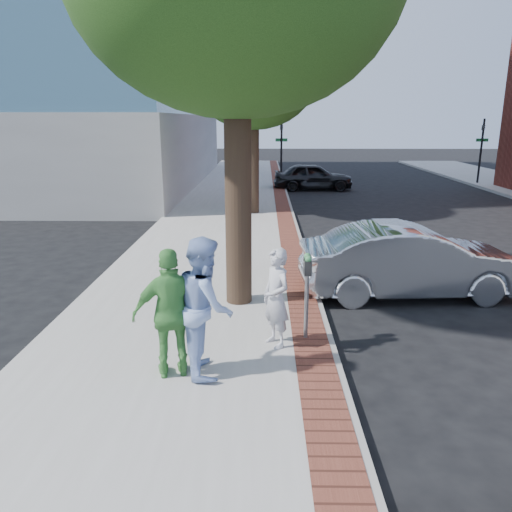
{
  "coord_description": "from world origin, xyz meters",
  "views": [
    {
      "loc": [
        -0.09,
        -7.75,
        3.75
      ],
      "look_at": [
        -0.25,
        1.56,
        1.2
      ],
      "focal_mm": 35.0,
      "sensor_mm": 36.0,
      "label": 1
    }
  ],
  "objects_px": {
    "person_gray": "(276,298)",
    "sedan_silver": "(411,261)",
    "person_officer": "(205,306)",
    "person_green": "(172,314)",
    "parking_meter": "(307,279)",
    "bg_car": "(313,176)"
  },
  "relations": [
    {
      "from": "person_gray",
      "to": "person_green",
      "type": "xyz_separation_m",
      "value": [
        -1.5,
        -1.01,
        0.13
      ]
    },
    {
      "from": "person_officer",
      "to": "bg_car",
      "type": "distance_m",
      "value": 21.12
    },
    {
      "from": "person_officer",
      "to": "sedan_silver",
      "type": "bearing_deg",
      "value": -59.12
    },
    {
      "from": "parking_meter",
      "to": "bg_car",
      "type": "distance_m",
      "value": 19.77
    },
    {
      "from": "person_officer",
      "to": "person_gray",
      "type": "bearing_deg",
      "value": -62.16
    },
    {
      "from": "person_gray",
      "to": "person_officer",
      "type": "bearing_deg",
      "value": -81.03
    },
    {
      "from": "parking_meter",
      "to": "person_gray",
      "type": "height_order",
      "value": "person_gray"
    },
    {
      "from": "parking_meter",
      "to": "person_green",
      "type": "xyz_separation_m",
      "value": [
        -2.02,
        -1.3,
        -0.11
      ]
    },
    {
      "from": "parking_meter",
      "to": "person_officer",
      "type": "xyz_separation_m",
      "value": [
        -1.56,
        -1.16,
        -0.04
      ]
    },
    {
      "from": "person_officer",
      "to": "bg_car",
      "type": "height_order",
      "value": "person_officer"
    },
    {
      "from": "parking_meter",
      "to": "person_officer",
      "type": "distance_m",
      "value": 1.94
    },
    {
      "from": "parking_meter",
      "to": "person_gray",
      "type": "relative_size",
      "value": 0.9
    },
    {
      "from": "sedan_silver",
      "to": "bg_car",
      "type": "relative_size",
      "value": 1.11
    },
    {
      "from": "person_gray",
      "to": "sedan_silver",
      "type": "height_order",
      "value": "person_gray"
    },
    {
      "from": "sedan_silver",
      "to": "person_green",
      "type": "bearing_deg",
      "value": 127.32
    },
    {
      "from": "sedan_silver",
      "to": "bg_car",
      "type": "distance_m",
      "value": 17.08
    },
    {
      "from": "person_officer",
      "to": "bg_car",
      "type": "bearing_deg",
      "value": -21.5
    },
    {
      "from": "parking_meter",
      "to": "person_officer",
      "type": "height_order",
      "value": "person_officer"
    },
    {
      "from": "person_officer",
      "to": "bg_car",
      "type": "xyz_separation_m",
      "value": [
        3.52,
        20.82,
        -0.43
      ]
    },
    {
      "from": "parking_meter",
      "to": "sedan_silver",
      "type": "distance_m",
      "value": 3.62
    },
    {
      "from": "person_officer",
      "to": "person_green",
      "type": "distance_m",
      "value": 0.48
    },
    {
      "from": "person_officer",
      "to": "person_green",
      "type": "bearing_deg",
      "value": 95.06
    }
  ]
}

